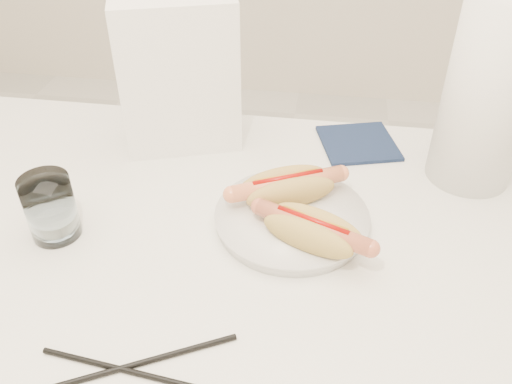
# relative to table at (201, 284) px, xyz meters

# --- Properties ---
(table) EXTENTS (1.20, 0.80, 0.75)m
(table) POSITION_rel_table_xyz_m (0.00, 0.00, 0.00)
(table) COLOR white
(table) RESTS_ON ground
(plate) EXTENTS (0.22, 0.22, 0.02)m
(plate) POSITION_rel_table_xyz_m (0.12, 0.08, 0.07)
(plate) COLOR white
(plate) RESTS_ON table
(hotdog_left) EXTENTS (0.17, 0.12, 0.05)m
(hotdog_left) POSITION_rel_table_xyz_m (0.11, 0.12, 0.10)
(hotdog_left) COLOR tan
(hotdog_left) RESTS_ON plate
(hotdog_right) EXTENTS (0.16, 0.11, 0.05)m
(hotdog_right) POSITION_rel_table_xyz_m (0.15, 0.03, 0.10)
(hotdog_right) COLOR tan
(hotdog_right) RESTS_ON plate
(water_glass) EXTENTS (0.07, 0.07, 0.10)m
(water_glass) POSITION_rel_table_xyz_m (-0.21, 0.01, 0.11)
(water_glass) COLOR silver
(water_glass) RESTS_ON table
(chopstick_near) EXTENTS (0.22, 0.03, 0.01)m
(chopstick_near) POSITION_rel_table_xyz_m (-0.03, -0.20, 0.06)
(chopstick_near) COLOR black
(chopstick_near) RESTS_ON table
(chopstick_far) EXTENTS (0.21, 0.11, 0.01)m
(chopstick_far) POSITION_rel_table_xyz_m (-0.02, -0.18, 0.06)
(chopstick_far) COLOR black
(chopstick_far) RESTS_ON table
(napkin_box) EXTENTS (0.22, 0.17, 0.26)m
(napkin_box) POSITION_rel_table_xyz_m (-0.10, 0.29, 0.19)
(napkin_box) COLOR white
(napkin_box) RESTS_ON table
(navy_napkin) EXTENTS (0.16, 0.16, 0.01)m
(navy_napkin) POSITION_rel_table_xyz_m (0.22, 0.32, 0.06)
(navy_napkin) COLOR #131F3D
(navy_napkin) RESTS_ON table
(paper_towel_roll) EXTENTS (0.14, 0.14, 0.30)m
(paper_towel_roll) POSITION_rel_table_xyz_m (0.40, 0.25, 0.21)
(paper_towel_roll) COLOR white
(paper_towel_roll) RESTS_ON table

